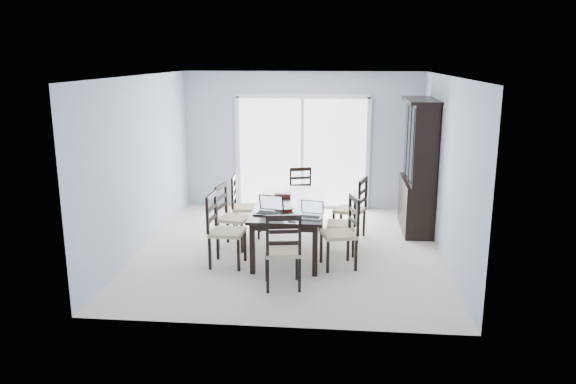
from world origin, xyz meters
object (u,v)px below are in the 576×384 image
object	(u,v)px
chair_left_mid	(228,209)
chair_left_far	(241,199)
dining_table	(290,207)
china_hutch	(419,167)
laptop_silver	(310,214)
game_box	(283,195)
chair_right_far	(356,202)
hot_tub	(289,173)
chair_right_mid	(348,216)
chair_end_near	(283,243)
chair_right_near	(346,224)
chair_left_near	(220,222)
chair_end_far	(301,188)
cell_phone	(292,221)
laptop_dark	(268,210)

from	to	relation	value
chair_left_mid	chair_left_far	size ratio (longest dim) A/B	0.98
dining_table	china_hutch	size ratio (longest dim) A/B	1.00
laptop_silver	game_box	distance (m)	1.19
chair_left_far	chair_right_far	distance (m)	1.85
dining_table	hot_tub	distance (m)	3.68
chair_left_far	chair_right_far	world-z (taller)	same
chair_right_mid	chair_end_near	distance (m)	1.65
chair_right_near	chair_end_near	xyz separation A→B (m)	(-0.78, -0.88, 0.00)
hot_tub	china_hutch	bearing A→B (deg)	-45.04
chair_end_near	hot_tub	xyz separation A→B (m)	(-0.42, 5.13, -0.18)
chair_left_near	chair_left_mid	world-z (taller)	chair_left_near
dining_table	chair_right_near	size ratio (longest dim) A/B	1.89
dining_table	laptop_silver	world-z (taller)	laptop_silver
chair_end_near	hot_tub	world-z (taller)	chair_end_near
chair_left_mid	laptop_silver	size ratio (longest dim) A/B	3.23
china_hutch	chair_right_near	world-z (taller)	china_hutch
chair_left_mid	chair_end_far	world-z (taller)	chair_left_mid
chair_left_far	chair_right_mid	size ratio (longest dim) A/B	1.07
cell_phone	hot_tub	xyz separation A→B (m)	(-0.49, 4.65, -0.32)
chair_end_near	cell_phone	xyz separation A→B (m)	(0.07, 0.49, 0.14)
laptop_dark	hot_tub	size ratio (longest dim) A/B	0.24
chair_left_mid	game_box	size ratio (longest dim) A/B	4.57
game_box	chair_left_near	bearing A→B (deg)	-127.70
chair_right_mid	cell_phone	world-z (taller)	chair_right_mid
laptop_dark	chair_right_mid	bearing A→B (deg)	42.65
chair_left_near	chair_right_near	bearing A→B (deg)	96.52
chair_end_far	laptop_dark	bearing A→B (deg)	66.79
chair_right_near	chair_left_far	bearing A→B (deg)	38.51
chair_right_near	hot_tub	size ratio (longest dim) A/B	0.68
chair_left_mid	china_hutch	bearing A→B (deg)	122.45
chair_left_far	chair_end_near	distance (m)	2.30
china_hutch	chair_left_mid	bearing A→B (deg)	-158.16
dining_table	game_box	size ratio (longest dim) A/B	8.85
chair_left_mid	chair_left_far	distance (m)	0.58
chair_end_near	chair_left_far	bearing A→B (deg)	103.76
chair_left_mid	chair_end_near	bearing A→B (deg)	43.70
chair_left_far	chair_left_mid	bearing A→B (deg)	-13.93
chair_end_near	laptop_silver	xyz separation A→B (m)	(0.30, 0.69, 0.19)
chair_right_near	laptop_silver	bearing A→B (deg)	96.57
chair_left_mid	laptop_silver	bearing A→B (deg)	67.33
chair_left_mid	chair_end_far	bearing A→B (deg)	158.94
chair_end_near	laptop_dark	world-z (taller)	chair_end_near
chair_end_near	chair_right_near	bearing A→B (deg)	39.04
chair_right_mid	laptop_silver	bearing A→B (deg)	146.41
laptop_dark	laptop_silver	xyz separation A→B (m)	(0.59, -0.11, -0.01)
dining_table	chair_right_mid	size ratio (longest dim) A/B	2.03
chair_left_far	dining_table	bearing A→B (deg)	49.35
chair_left_mid	game_box	xyz separation A→B (m)	(0.81, 0.23, 0.18)
chair_end_far	chair_right_mid	bearing A→B (deg)	98.94
chair_right_mid	hot_tub	world-z (taller)	chair_right_mid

